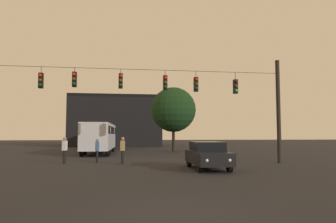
{
  "coord_description": "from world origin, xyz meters",
  "views": [
    {
      "loc": [
        -1.16,
        -7.77,
        1.92
      ],
      "look_at": [
        1.83,
        13.3,
        3.48
      ],
      "focal_mm": 33.79,
      "sensor_mm": 36.0,
      "label": 1
    }
  ],
  "objects": [
    {
      "name": "car_far_left",
      "position": [
        -3.65,
        34.33,
        0.8
      ],
      "size": [
        2.07,
        4.43,
        1.52
      ],
      "color": "#2D2D33",
      "rests_on": "ground"
    },
    {
      "name": "ground_plane",
      "position": [
        0.0,
        24.5,
        0.0
      ],
      "size": [
        168.0,
        168.0,
        0.0
      ],
      "primitive_type": "plane",
      "color": "black",
      "rests_on": "ground"
    },
    {
      "name": "city_bus",
      "position": [
        -3.51,
        25.16,
        1.87
      ],
      "size": [
        2.87,
        11.07,
        3.0
      ],
      "color": "#B7BCC6",
      "rests_on": "ground"
    },
    {
      "name": "car_near_right",
      "position": [
        3.52,
        9.47,
        0.8
      ],
      "size": [
        1.88,
        4.37,
        1.52
      ],
      "color": "black",
      "rests_on": "ground"
    },
    {
      "name": "pedestrian_crossing_center",
      "position": [
        -5.0,
        14.08,
        1.0
      ],
      "size": [
        0.32,
        0.41,
        1.76
      ],
      "color": "black",
      "rests_on": "ground"
    },
    {
      "name": "tree_left_silhouette",
      "position": [
        4.6,
        28.34,
        4.82
      ],
      "size": [
        5.2,
        5.2,
        7.43
      ],
      "color": "black",
      "rests_on": "ground"
    },
    {
      "name": "pedestrian_crossing_right",
      "position": [
        -1.19,
        13.36,
        1.0
      ],
      "size": [
        0.31,
        0.4,
        1.76
      ],
      "color": "black",
      "rests_on": "ground"
    },
    {
      "name": "pedestrian_crossing_left",
      "position": [
        -2.93,
        14.66,
        0.93
      ],
      "size": [
        0.29,
        0.39,
        1.65
      ],
      "color": "black",
      "rests_on": "ground"
    },
    {
      "name": "corner_building",
      "position": [
        -2.41,
        48.7,
        4.17
      ],
      "size": [
        14.84,
        13.28,
        8.35
      ],
      "color": "black",
      "rests_on": "ground"
    },
    {
      "name": "overhead_signal_span",
      "position": [
        -0.02,
        12.53,
        4.18
      ],
      "size": [
        19.05,
        0.44,
        7.06
      ],
      "color": "black",
      "rests_on": "ground"
    }
  ]
}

